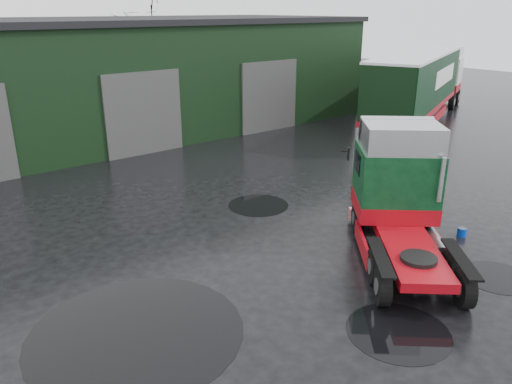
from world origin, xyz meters
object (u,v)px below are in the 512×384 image
Objects in this scene: hero_tractor at (409,202)px; lorry_right at (415,91)px; warehouse at (93,77)px; wash_bucket at (462,232)px; tree_back_b at (140,49)px.

lorry_right reaches higher than hero_tractor.
warehouse is 20.99m from hero_tractor.
warehouse is at bearing 132.52° from hero_tractor.
warehouse reaches higher than lorry_right.
tree_back_b is (4.71, 31.05, 3.62)m from wash_bucket.
wash_bucket is at bearing -71.74° from lorry_right.
warehouse is at bearing -148.63° from lorry_right.
wash_bucket is (-11.71, -10.05, -2.08)m from lorry_right.
warehouse is 21.52m from wash_bucket.
lorry_right is at bearing 75.79° from hero_tractor.
hero_tractor is 0.36× the size of lorry_right.
hero_tractor is 31.95m from tree_back_b.
tree_back_b is (7.70, 30.95, 1.88)m from hero_tractor.
lorry_right is 22.19m from tree_back_b.
warehouse reaches higher than hero_tractor.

